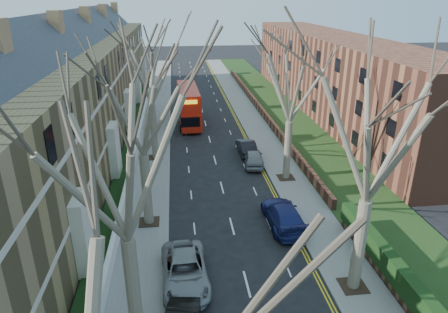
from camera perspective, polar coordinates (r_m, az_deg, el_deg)
name	(u,v)px	position (r m, az deg, el deg)	size (l,w,h in m)	color
pavement_left	(157,124)	(49.85, -9.59, 4.54)	(3.00, 102.00, 0.12)	slate
pavement_right	(253,121)	(50.66, 4.13, 5.08)	(3.00, 102.00, 0.12)	slate
terrace_left	(71,98)	(41.89, -21.06, 7.78)	(9.70, 78.00, 13.60)	olive
flats_right	(332,74)	(56.46, 15.22, 11.30)	(13.97, 54.00, 10.00)	brown
front_wall_left	(138,143)	(42.24, -12.26, 1.89)	(0.30, 78.00, 1.00)	white
grass_verge_right	(288,119)	(51.66, 9.06, 5.30)	(6.00, 102.00, 0.06)	#1A3613
tree_left_mid	(118,146)	(15.64, -14.93, 1.47)	(10.50, 10.50, 14.71)	#6E624E
tree_left_far	(139,94)	(25.27, -12.08, 8.77)	(10.15, 10.15, 14.22)	#6E624E
tree_left_dist	(149,59)	(36.99, -10.68, 13.51)	(10.50, 10.50, 14.71)	#6E624E
tree_right_mid	(378,120)	(19.60, 21.16, 4.87)	(10.50, 10.50, 14.71)	#6E624E
tree_right_far	(293,72)	(32.35, 9.77, 11.80)	(10.15, 10.15, 14.22)	#6E624E
double_decker_bus	(189,106)	(49.58, -5.08, 7.16)	(2.88, 10.38, 4.34)	red
car_left_far	(185,271)	(22.94, -5.59, -15.98)	(2.51, 5.44, 1.51)	gray
car_right_near	(283,215)	(28.04, 8.49, -8.27)	(2.23, 5.49, 1.59)	navy
car_right_mid	(253,158)	(37.33, 4.23, -0.17)	(1.75, 4.34, 1.48)	gray
car_right_far	(246,147)	(39.96, 3.22, 1.38)	(1.55, 4.44, 1.46)	black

